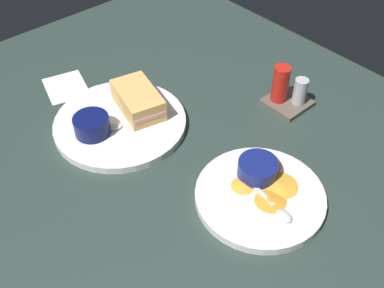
{
  "coord_description": "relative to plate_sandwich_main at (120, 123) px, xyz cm",
  "views": [
    {
      "loc": [
        58.41,
        -39.26,
        64.33
      ],
      "look_at": [
        11.03,
        2.59,
        3.0
      ],
      "focal_mm": 42.11,
      "sensor_mm": 36.0,
      "label": 1
    }
  ],
  "objects": [
    {
      "name": "ramekin_light_gravy",
      "position": [
        29.75,
        10.37,
        2.54
      ],
      "size": [
        7.48,
        7.48,
        3.22
      ],
      "color": "navy",
      "rests_on": "plate_chips_companion"
    },
    {
      "name": "ramekin_dark_sauce",
      "position": [
        -0.47,
        -6.3,
        2.92
      ],
      "size": [
        7.3,
        7.3,
        3.94
      ],
      "color": "#0C144C",
      "rests_on": "plate_sandwich_main"
    },
    {
      "name": "spoon_by_gravy_ramekin",
      "position": [
        38.22,
        6.7,
        1.16
      ],
      "size": [
        9.96,
        2.89,
        0.8
      ],
      "color": "silver",
      "rests_on": "plate_chips_companion"
    },
    {
      "name": "spoon_by_dark_ramekin",
      "position": [
        1.91,
        -1.11,
        1.16
      ],
      "size": [
        5.48,
        9.58,
        0.8
      ],
      "color": "silver",
      "rests_on": "plate_sandwich_main"
    },
    {
      "name": "plantain_chip_scatter",
      "position": [
        32.57,
        10.39,
        1.1
      ],
      "size": [
        14.95,
        14.44,
        0.6
      ],
      "color": "gold",
      "rests_on": "plate_chips_companion"
    },
    {
      "name": "sandwich_half_near",
      "position": [
        -0.44,
        5.32,
        3.2
      ],
      "size": [
        14.51,
        10.39,
        4.8
      ],
      "color": "tan",
      "rests_on": "plate_sandwich_main"
    },
    {
      "name": "plate_chips_companion",
      "position": [
        33.29,
        7.41,
        0.0
      ],
      "size": [
        23.63,
        23.63,
        1.6
      ],
      "primitive_type": "cylinder",
      "color": "silver",
      "rests_on": "ground_plane"
    },
    {
      "name": "condiment_caddy",
      "position": [
        18.41,
        32.2,
        2.61
      ],
      "size": [
        9.0,
        9.0,
        9.5
      ],
      "color": "brown",
      "rests_on": "ground_plane"
    },
    {
      "name": "paper_napkin_folded",
      "position": [
        -19.75,
        -1.83,
        -0.6
      ],
      "size": [
        12.98,
        11.58,
        0.4
      ],
      "primitive_type": "cube",
      "rotation": [
        0.0,
        0.0,
        -0.27
      ],
      "color": "white",
      "rests_on": "ground_plane"
    },
    {
      "name": "plate_sandwich_main",
      "position": [
        0.0,
        0.0,
        0.0
      ],
      "size": [
        28.08,
        28.08,
        1.6
      ],
      "primitive_type": "cylinder",
      "color": "silver",
      "rests_on": "ground_plane"
    },
    {
      "name": "ground_plane",
      "position": [
        5.62,
        3.12,
        -2.3
      ],
      "size": [
        110.0,
        110.0,
        3.0
      ],
      "primitive_type": "cube",
      "color": "#283833"
    }
  ]
}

